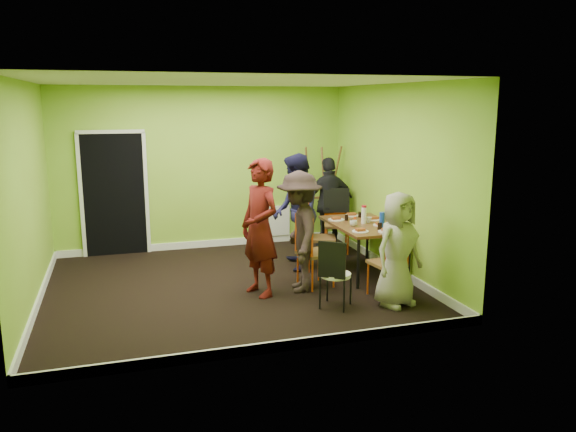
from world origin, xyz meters
name	(u,v)px	position (x,y,z in m)	size (l,w,h in m)	color
ground	(231,286)	(0.00, 0.00, 0.00)	(5.00, 5.00, 0.00)	black
room_walls	(227,217)	(-0.02, 0.04, 0.99)	(5.04, 4.54, 2.82)	#87B52E
dining_table	(364,227)	(2.05, 0.06, 0.70)	(0.90, 1.50, 0.75)	black
chair_left_far	(315,232)	(1.41, 0.40, 0.59)	(0.56, 0.56, 1.06)	#E24E15
chair_left_near	(311,247)	(1.05, -0.38, 0.58)	(0.52, 0.52, 1.03)	#E24E15
chair_back_end	(336,207)	(2.15, 1.40, 0.76)	(0.57, 0.62, 1.08)	#E24E15
chair_front_end	(391,258)	(1.89, -1.12, 0.55)	(0.45, 0.46, 0.98)	#E24E15
chair_bentwood	(334,271)	(1.06, -1.24, 0.49)	(0.48, 0.48, 0.88)	black
easel	(321,195)	(2.08, 1.97, 0.88)	(0.71, 0.67, 1.77)	brown
plate_near_left	(336,220)	(1.75, 0.42, 0.76)	(0.26, 0.26, 0.01)	white
plate_near_right	(360,231)	(1.78, -0.41, 0.76)	(0.23, 0.23, 0.01)	white
plate_far_back	(352,216)	(2.11, 0.65, 0.76)	(0.22, 0.22, 0.01)	white
plate_far_front	(387,232)	(2.13, -0.54, 0.76)	(0.25, 0.25, 0.01)	white
plate_wall_back	(374,219)	(2.32, 0.27, 0.76)	(0.26, 0.26, 0.01)	white
plate_wall_front	(381,225)	(2.23, -0.13, 0.76)	(0.22, 0.22, 0.01)	white
thermos	(364,215)	(2.05, 0.08, 0.87)	(0.08, 0.08, 0.24)	white
blue_bottle	(382,220)	(2.20, -0.23, 0.86)	(0.08, 0.08, 0.22)	#173EB1
orange_bottle	(355,220)	(1.96, 0.19, 0.79)	(0.04, 0.04, 0.08)	#E24E15
glass_mid	(347,218)	(1.89, 0.35, 0.79)	(0.06, 0.06, 0.09)	black
glass_back	(360,215)	(2.19, 0.51, 0.79)	(0.06, 0.06, 0.09)	black
glass_front	(380,226)	(2.10, -0.36, 0.80)	(0.06, 0.06, 0.10)	black
cup_a	(354,223)	(1.83, -0.06, 0.79)	(0.11, 0.11, 0.09)	white
cup_b	(369,220)	(2.15, 0.11, 0.79)	(0.09, 0.09, 0.08)	white
person_standing	(260,228)	(0.32, -0.45, 0.91)	(0.67, 0.44, 1.83)	#50100D
person_left_far	(296,212)	(1.13, 0.56, 0.89)	(0.86, 0.67, 1.78)	black
person_left_near	(299,232)	(0.87, -0.44, 0.82)	(1.06, 0.61, 1.64)	black
person_back_end	(329,203)	(2.08, 1.58, 0.80)	(0.94, 0.39, 1.60)	black
person_front_end	(398,249)	(1.86, -1.35, 0.73)	(0.71, 0.46, 1.46)	gray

